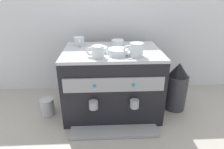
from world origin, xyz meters
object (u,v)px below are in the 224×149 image
Objects in this scene: ceramic_cup_0 at (79,41)px; ceramic_bowl_2 at (118,52)px; ceramic_bowl_1 at (118,43)px; milk_pitcher at (47,107)px; ceramic_bowl_0 at (100,50)px; ceramic_cup_2 at (136,50)px; ceramic_cup_1 at (97,52)px; espresso_machine at (112,82)px; coffee_grinder at (176,87)px.

ceramic_bowl_2 is (0.26, -0.24, -0.01)m from ceramic_cup_0.
ceramic_bowl_1 is 0.75× the size of milk_pitcher.
ceramic_bowl_0 is at bearing 151.07° from ceramic_bowl_2.
ceramic_bowl_2 is at bearing -6.54° from milk_pitcher.
ceramic_bowl_0 is 0.21m from ceramic_bowl_1.
ceramic_bowl_0 is at bearing 156.38° from ceramic_cup_2.
ceramic_cup_2 is (0.37, -0.27, 0.01)m from ceramic_cup_0.
ceramic_cup_1 is at bearing -117.30° from ceramic_bowl_1.
espresso_machine is 1.79× the size of coffee_grinder.
coffee_grinder is at bearing 13.84° from ceramic_cup_1.
ceramic_cup_0 is at bearing 116.22° from ceramic_cup_1.
ceramic_bowl_1 is at bearing 108.57° from ceramic_cup_2.
ceramic_cup_2 reaches higher than milk_pitcher.
milk_pitcher is (-0.95, -0.04, -0.12)m from coffee_grinder.
ceramic_cup_0 is 0.86× the size of ceramic_cup_2.
ceramic_bowl_1 is (0.14, 0.28, -0.02)m from ceramic_cup_1.
espresso_machine is 6.50× the size of ceramic_bowl_0.
ceramic_cup_2 is at bearing -17.34° from ceramic_bowl_2.
espresso_machine is 0.27m from ceramic_bowl_0.
ceramic_bowl_0 is (-0.22, 0.10, -0.03)m from ceramic_cup_2.
ceramic_cup_0 is 0.88× the size of milk_pitcher.
milk_pitcher is (-0.24, -0.18, -0.43)m from ceramic_cup_0.
ceramic_cup_1 is 0.67m from coffee_grinder.
milk_pitcher is at bearing -174.54° from espresso_machine.
ceramic_cup_0 is 0.98× the size of ceramic_cup_1.
ceramic_cup_0 is at bearing 150.20° from espresso_machine.
ceramic_cup_0 is 0.30× the size of coffee_grinder.
ceramic_bowl_1 is at bearing -0.72° from ceramic_cup_0.
ceramic_cup_2 is (0.14, -0.14, 0.28)m from espresso_machine.
milk_pitcher is (-0.61, 0.09, -0.45)m from ceramic_cup_2.
ceramic_cup_0 is at bearing 179.28° from ceramic_bowl_1.
ceramic_cup_1 is at bearing -15.02° from milk_pitcher.
ceramic_cup_1 reaches higher than coffee_grinder.
ceramic_bowl_0 is (0.15, -0.17, -0.01)m from ceramic_cup_0.
ceramic_bowl_1 is (-0.09, 0.27, -0.02)m from ceramic_cup_2.
coffee_grinder is (0.48, -0.00, -0.05)m from espresso_machine.
ceramic_bowl_1 is (0.05, 0.13, 0.25)m from espresso_machine.
milk_pitcher is at bearing 164.98° from ceramic_cup_1.
ceramic_bowl_0 is (-0.08, -0.04, 0.25)m from espresso_machine.
ceramic_cup_0 reaches higher than milk_pitcher.
ceramic_bowl_2 reaches higher than milk_pitcher.
coffee_grinder is at bearing 12.35° from ceramic_bowl_2.
ceramic_cup_2 reaches higher than ceramic_bowl_1.
espresso_machine is 7.15× the size of ceramic_bowl_1.
ceramic_bowl_2 is 0.66m from milk_pitcher.
ceramic_bowl_0 is at bearing 0.79° from milk_pitcher.
ceramic_cup_0 is 0.53m from milk_pitcher.
ceramic_cup_2 is 0.24m from ceramic_bowl_0.
coffee_grinder is (0.45, 0.10, -0.31)m from ceramic_bowl_2.
espresso_machine is 0.27m from ceramic_bowl_2.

